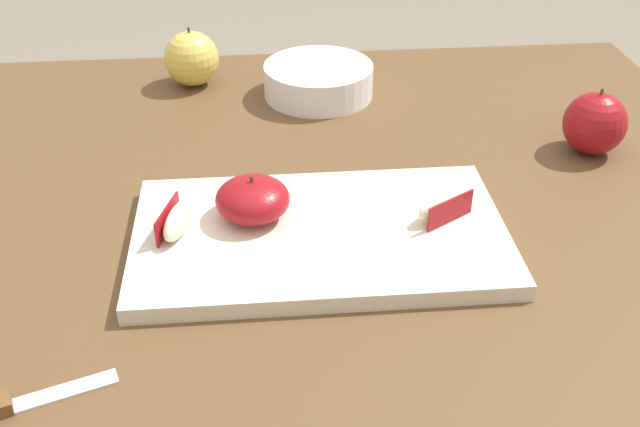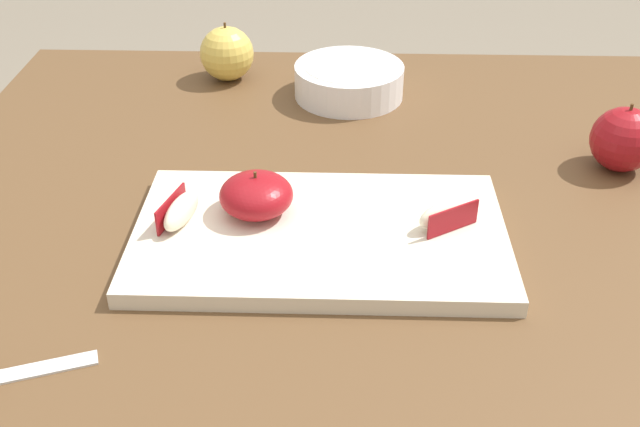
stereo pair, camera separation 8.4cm
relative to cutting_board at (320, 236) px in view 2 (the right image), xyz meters
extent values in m
cube|color=brown|center=(0.03, 0.09, -0.03)|extent=(1.11, 0.97, 0.03)
cube|color=brown|center=(-0.46, 0.52, -0.39)|extent=(0.06, 0.06, 0.69)
cube|color=brown|center=(0.53, 0.52, -0.39)|extent=(0.06, 0.06, 0.69)
cube|color=beige|center=(0.00, 0.00, 0.00)|extent=(0.42, 0.25, 0.02)
ellipsoid|color=maroon|center=(-0.07, 0.03, 0.03)|extent=(0.09, 0.09, 0.05)
cylinder|color=#4C3319|center=(-0.07, 0.03, 0.06)|extent=(0.00, 0.00, 0.01)
ellipsoid|color=#F4EACC|center=(-0.16, 0.01, 0.03)|extent=(0.04, 0.08, 0.03)
cube|color=maroon|center=(-0.17, 0.01, 0.03)|extent=(0.02, 0.07, 0.03)
ellipsoid|color=#F4EACC|center=(0.14, 0.01, 0.03)|extent=(0.07, 0.06, 0.03)
cube|color=maroon|center=(0.15, 0.00, 0.03)|extent=(0.06, 0.04, 0.03)
cube|color=silver|center=(-0.24, -0.21, -0.01)|extent=(0.09, 0.05, 0.00)
sphere|color=maroon|center=(0.39, 0.18, 0.03)|extent=(0.08, 0.08, 0.08)
cylinder|color=#4C3319|center=(0.39, 0.18, 0.08)|extent=(0.00, 0.00, 0.01)
sphere|color=#DBBC51|center=(-0.17, 0.46, 0.03)|extent=(0.09, 0.09, 0.09)
cylinder|color=#4C3319|center=(-0.17, 0.46, 0.08)|extent=(0.00, 0.00, 0.01)
cylinder|color=white|center=(0.04, 0.40, 0.02)|extent=(0.17, 0.17, 0.05)
cylinder|color=white|center=(0.04, 0.40, 0.02)|extent=(0.14, 0.14, 0.04)
camera|label=1|loc=(-0.06, -0.69, 0.49)|focal=42.37mm
camera|label=2|loc=(0.02, -0.70, 0.49)|focal=42.37mm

